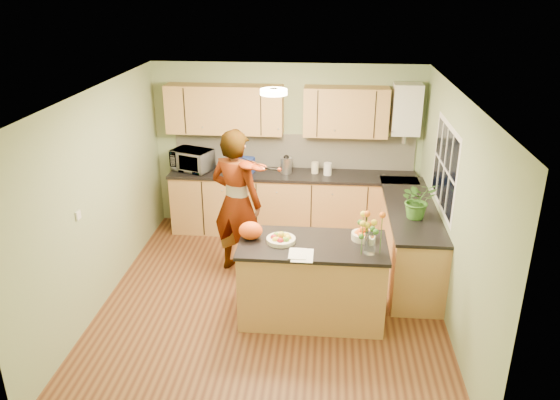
{
  "coord_description": "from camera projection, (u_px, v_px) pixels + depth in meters",
  "views": [
    {
      "loc": [
        0.61,
        -5.64,
        3.61
      ],
      "look_at": [
        0.05,
        0.5,
        1.1
      ],
      "focal_mm": 35.0,
      "sensor_mm": 36.0,
      "label": 1
    }
  ],
  "objects": [
    {
      "name": "wall_front",
      "position": [
        240.0,
        320.0,
        4.07
      ],
      "size": [
        4.0,
        0.02,
        2.5
      ],
      "primitive_type": "cube",
      "color": "#95AC7B",
      "rests_on": "floor"
    },
    {
      "name": "orange_bag",
      "position": [
        251.0,
        231.0,
        6.02
      ],
      "size": [
        0.33,
        0.31,
        0.2
      ],
      "primitive_type": "ellipsoid",
      "rotation": [
        0.0,
        0.0,
        0.42
      ],
      "color": "#E54E12",
      "rests_on": "peninsula_island"
    },
    {
      "name": "violinist",
      "position": [
        237.0,
        202.0,
        6.95
      ],
      "size": [
        0.83,
        0.7,
        1.93
      ],
      "primitive_type": "imported",
      "rotation": [
        0.0,
        0.0,
        2.74
      ],
      "color": "#ECBA90",
      "rests_on": "floor"
    },
    {
      "name": "violin",
      "position": [
        249.0,
        165.0,
        6.51
      ],
      "size": [
        0.7,
        0.61,
        0.18
      ],
      "primitive_type": null,
      "rotation": [
        0.17,
        0.0,
        -0.61
      ],
      "color": "#551905",
      "rests_on": "violinist"
    },
    {
      "name": "ceiling_lamp",
      "position": [
        274.0,
        92.0,
        5.97
      ],
      "size": [
        0.3,
        0.3,
        0.07
      ],
      "color": "#FFEABF",
      "rests_on": "ceiling"
    },
    {
      "name": "papers",
      "position": [
        302.0,
        255.0,
        5.68
      ],
      "size": [
        0.23,
        0.31,
        0.01
      ],
      "primitive_type": "cube",
      "color": "white",
      "rests_on": "peninsula_island"
    },
    {
      "name": "orange_bowl",
      "position": [
        363.0,
        234.0,
        6.02
      ],
      "size": [
        0.26,
        0.26,
        0.15
      ],
      "color": "beige",
      "rests_on": "peninsula_island"
    },
    {
      "name": "potted_plant",
      "position": [
        418.0,
        200.0,
        6.48
      ],
      "size": [
        0.5,
        0.46,
        0.46
      ],
      "primitive_type": "imported",
      "rotation": [
        0.0,
        0.0,
        0.28
      ],
      "color": "#3B7326",
      "rests_on": "right_counter"
    },
    {
      "name": "splashback",
      "position": [
        294.0,
        151.0,
        8.22
      ],
      "size": [
        3.6,
        0.02,
        0.52
      ],
      "primitive_type": "cube",
      "color": "beige",
      "rests_on": "back_counter"
    },
    {
      "name": "boiler",
      "position": [
        406.0,
        110.0,
        7.69
      ],
      "size": [
        0.4,
        0.3,
        0.86
      ],
      "color": "white",
      "rests_on": "wall_back"
    },
    {
      "name": "wall_right",
      "position": [
        453.0,
        211.0,
        5.98
      ],
      "size": [
        0.02,
        4.5,
        2.5
      ],
      "primitive_type": "cube",
      "color": "#95AC7B",
      "rests_on": "floor"
    },
    {
      "name": "wall_back",
      "position": [
        287.0,
        147.0,
        8.22
      ],
      "size": [
        4.0,
        0.02,
        2.5
      ],
      "primitive_type": "cube",
      "color": "#95AC7B",
      "rests_on": "floor"
    },
    {
      "name": "wall_left",
      "position": [
        100.0,
        198.0,
        6.31
      ],
      "size": [
        0.02,
        4.5,
        2.5
      ],
      "primitive_type": "cube",
      "color": "#95AC7B",
      "rests_on": "floor"
    },
    {
      "name": "back_counter",
      "position": [
        292.0,
        203.0,
        8.23
      ],
      "size": [
        3.64,
        0.62,
        0.94
      ],
      "color": "tan",
      "rests_on": "floor"
    },
    {
      "name": "jar_cream",
      "position": [
        315.0,
        168.0,
        8.04
      ],
      "size": [
        0.11,
        0.11,
        0.17
      ],
      "primitive_type": "cylinder",
      "rotation": [
        0.0,
        0.0,
        -0.02
      ],
      "color": "beige",
      "rests_on": "back_counter"
    },
    {
      "name": "window_right",
      "position": [
        445.0,
        167.0,
        6.42
      ],
      "size": [
        0.01,
        1.3,
        1.05
      ],
      "color": "white",
      "rests_on": "wall_right"
    },
    {
      "name": "blue_box",
      "position": [
        244.0,
        165.0,
        8.05
      ],
      "size": [
        0.32,
        0.26,
        0.23
      ],
      "primitive_type": "cube",
      "rotation": [
        0.0,
        0.0,
        -0.19
      ],
      "color": "#21399A",
      "rests_on": "back_counter"
    },
    {
      "name": "floor",
      "position": [
        272.0,
        299.0,
        6.62
      ],
      "size": [
        4.5,
        4.5,
        0.0
      ],
      "primitive_type": "plane",
      "color": "#522A17",
      "rests_on": "ground"
    },
    {
      "name": "ceiling",
      "position": [
        271.0,
        94.0,
        5.67
      ],
      "size": [
        4.0,
        4.5,
        0.02
      ],
      "primitive_type": "cube",
      "color": "silver",
      "rests_on": "wall_back"
    },
    {
      "name": "fruit_dish",
      "position": [
        281.0,
        238.0,
        5.96
      ],
      "size": [
        0.32,
        0.32,
        0.11
      ],
      "color": "beige",
      "rests_on": "peninsula_island"
    },
    {
      "name": "peninsula_island",
      "position": [
        312.0,
        280.0,
        6.13
      ],
      "size": [
        1.62,
        0.83,
        0.93
      ],
      "color": "tan",
      "rests_on": "floor"
    },
    {
      "name": "flower_vase",
      "position": [
        371.0,
        224.0,
        5.61
      ],
      "size": [
        0.27,
        0.27,
        0.5
      ],
      "rotation": [
        0.0,
        0.0,
        0.0
      ],
      "color": "silver",
      "rests_on": "peninsula_island"
    },
    {
      "name": "microwave",
      "position": [
        192.0,
        160.0,
        8.14
      ],
      "size": [
        0.67,
        0.56,
        0.32
      ],
      "primitive_type": "imported",
      "rotation": [
        0.0,
        0.0,
        -0.36
      ],
      "color": "white",
      "rests_on": "back_counter"
    },
    {
      "name": "kettle",
      "position": [
        286.0,
        164.0,
        8.03
      ],
      "size": [
        0.17,
        0.17,
        0.32
      ],
      "rotation": [
        0.0,
        0.0,
        0.37
      ],
      "color": "silver",
      "rests_on": "back_counter"
    },
    {
      "name": "right_counter",
      "position": [
        409.0,
        239.0,
        7.08
      ],
      "size": [
        0.62,
        2.24,
        0.94
      ],
      "color": "tan",
      "rests_on": "floor"
    },
    {
      "name": "upper_cabinets",
      "position": [
        274.0,
        110.0,
        7.85
      ],
      "size": [
        3.2,
        0.34,
        0.7
      ],
      "color": "tan",
      "rests_on": "wall_back"
    },
    {
      "name": "light_switch",
      "position": [
        78.0,
        215.0,
        5.74
      ],
      "size": [
        0.02,
        0.09,
        0.09
      ],
      "primitive_type": "cube",
      "color": "white",
      "rests_on": "wall_left"
    },
    {
      "name": "jar_white",
      "position": [
        328.0,
        169.0,
        7.96
      ],
      "size": [
        0.14,
        0.14,
        0.18
      ],
      "primitive_type": "cylinder",
      "rotation": [
        0.0,
        0.0,
        0.26
      ],
      "color": "white",
      "rests_on": "back_counter"
    }
  ]
}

